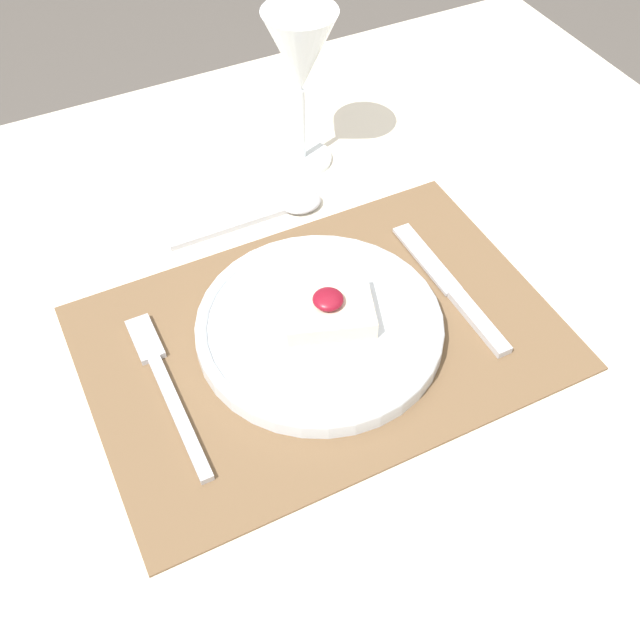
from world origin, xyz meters
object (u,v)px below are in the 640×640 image
(dinner_plate, at_px, (321,325))
(knife, at_px, (456,294))
(spoon, at_px, (282,209))
(wine_glass_near, at_px, (301,58))
(fork, at_px, (164,381))

(dinner_plate, height_order, knife, dinner_plate)
(knife, distance_m, spoon, 0.23)
(wine_glass_near, bearing_deg, spoon, -129.52)
(knife, bearing_deg, wine_glass_near, 97.68)
(spoon, bearing_deg, knife, -61.32)
(fork, distance_m, knife, 0.31)
(fork, xyz_separation_m, wine_glass_near, (0.26, 0.25, 0.13))
(dinner_plate, bearing_deg, knife, -7.38)
(spoon, xyz_separation_m, wine_glass_near, (0.06, 0.08, 0.13))
(dinner_plate, relative_size, knife, 1.22)
(fork, bearing_deg, dinner_plate, -4.73)
(knife, bearing_deg, fork, 173.48)
(fork, bearing_deg, spoon, 39.81)
(dinner_plate, xyz_separation_m, wine_glass_near, (0.10, 0.26, 0.12))
(dinner_plate, relative_size, wine_glass_near, 1.27)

